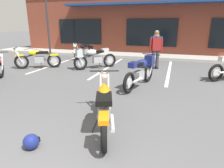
{
  "coord_description": "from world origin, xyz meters",
  "views": [
    {
      "loc": [
        1.59,
        -1.04,
        1.99
      ],
      "look_at": [
        0.15,
        3.43,
        0.55
      ],
      "focal_mm": 31.6,
      "sensor_mm": 36.0,
      "label": 1
    }
  ],
  "objects_px": {
    "motorcycle_foreground_classic": "(104,106)",
    "motorcycle_red_sportbike": "(93,57)",
    "helmet_on_pavement": "(31,142)",
    "motorcycle_black_cruiser": "(84,50)",
    "person_in_black_shirt": "(156,45)",
    "person_in_shorts_foreground": "(156,48)",
    "motorcycle_orange_scrambler": "(141,71)",
    "motorcycle_blue_standard": "(37,58)"
  },
  "relations": [
    {
      "from": "motorcycle_black_cruiser",
      "to": "person_in_black_shirt",
      "type": "xyz_separation_m",
      "value": [
        4.23,
        -0.3,
        0.49
      ]
    },
    {
      "from": "person_in_shorts_foreground",
      "to": "helmet_on_pavement",
      "type": "distance_m",
      "value": 6.98
    },
    {
      "from": "motorcycle_red_sportbike",
      "to": "helmet_on_pavement",
      "type": "height_order",
      "value": "motorcycle_red_sportbike"
    },
    {
      "from": "motorcycle_black_cruiser",
      "to": "motorcycle_orange_scrambler",
      "type": "bearing_deg",
      "value": -47.04
    },
    {
      "from": "motorcycle_red_sportbike",
      "to": "person_in_black_shirt",
      "type": "relative_size",
      "value": 1.0
    },
    {
      "from": "motorcycle_blue_standard",
      "to": "person_in_black_shirt",
      "type": "height_order",
      "value": "person_in_black_shirt"
    },
    {
      "from": "motorcycle_red_sportbike",
      "to": "motorcycle_black_cruiser",
      "type": "distance_m",
      "value": 3.04
    },
    {
      "from": "person_in_shorts_foreground",
      "to": "helmet_on_pavement",
      "type": "height_order",
      "value": "person_in_shorts_foreground"
    },
    {
      "from": "motorcycle_black_cruiser",
      "to": "helmet_on_pavement",
      "type": "xyz_separation_m",
      "value": [
        3.08,
        -8.5,
        -0.33
      ]
    },
    {
      "from": "motorcycle_red_sportbike",
      "to": "motorcycle_black_cruiser",
      "type": "relative_size",
      "value": 0.79
    },
    {
      "from": "motorcycle_red_sportbike",
      "to": "person_in_shorts_foreground",
      "type": "distance_m",
      "value": 2.86
    },
    {
      "from": "motorcycle_black_cruiser",
      "to": "motorcycle_orange_scrambler",
      "type": "relative_size",
      "value": 1.02
    },
    {
      "from": "motorcycle_blue_standard",
      "to": "person_in_black_shirt",
      "type": "distance_m",
      "value": 5.88
    },
    {
      "from": "motorcycle_red_sportbike",
      "to": "motorcycle_blue_standard",
      "type": "bearing_deg",
      "value": -164.8
    },
    {
      "from": "motorcycle_foreground_classic",
      "to": "person_in_black_shirt",
      "type": "xyz_separation_m",
      "value": [
        0.23,
        7.18,
        0.49
      ]
    },
    {
      "from": "motorcycle_foreground_classic",
      "to": "helmet_on_pavement",
      "type": "xyz_separation_m",
      "value": [
        -0.92,
        -1.01,
        -0.33
      ]
    },
    {
      "from": "motorcycle_orange_scrambler",
      "to": "helmet_on_pavement",
      "type": "bearing_deg",
      "value": -105.83
    },
    {
      "from": "person_in_black_shirt",
      "to": "person_in_shorts_foreground",
      "type": "xyz_separation_m",
      "value": [
        0.13,
        -1.38,
        0.0
      ]
    },
    {
      "from": "motorcycle_foreground_classic",
      "to": "person_in_black_shirt",
      "type": "distance_m",
      "value": 7.2
    },
    {
      "from": "person_in_black_shirt",
      "to": "motorcycle_red_sportbike",
      "type": "bearing_deg",
      "value": -138.88
    },
    {
      "from": "motorcycle_foreground_classic",
      "to": "motorcycle_orange_scrambler",
      "type": "bearing_deg",
      "value": 86.03
    },
    {
      "from": "motorcycle_orange_scrambler",
      "to": "motorcycle_foreground_classic",
      "type": "bearing_deg",
      "value": -93.97
    },
    {
      "from": "motorcycle_foreground_classic",
      "to": "motorcycle_red_sportbike",
      "type": "relative_size",
      "value": 1.21
    },
    {
      "from": "motorcycle_red_sportbike",
      "to": "person_in_black_shirt",
      "type": "distance_m",
      "value": 3.44
    },
    {
      "from": "person_in_shorts_foreground",
      "to": "motorcycle_foreground_classic",
      "type": "bearing_deg",
      "value": -93.57
    },
    {
      "from": "motorcycle_foreground_classic",
      "to": "person_in_shorts_foreground",
      "type": "relative_size",
      "value": 1.21
    },
    {
      "from": "motorcycle_black_cruiser",
      "to": "motorcycle_blue_standard",
      "type": "bearing_deg",
      "value": -104.66
    },
    {
      "from": "motorcycle_black_cruiser",
      "to": "helmet_on_pavement",
      "type": "bearing_deg",
      "value": -70.07
    },
    {
      "from": "motorcycle_red_sportbike",
      "to": "person_in_black_shirt",
      "type": "height_order",
      "value": "person_in_black_shirt"
    },
    {
      "from": "motorcycle_red_sportbike",
      "to": "motorcycle_blue_standard",
      "type": "xyz_separation_m",
      "value": [
        -2.51,
        -0.68,
        -0.07
      ]
    },
    {
      "from": "motorcycle_black_cruiser",
      "to": "person_in_black_shirt",
      "type": "relative_size",
      "value": 1.26
    },
    {
      "from": "person_in_black_shirt",
      "to": "person_in_shorts_foreground",
      "type": "distance_m",
      "value": 1.39
    },
    {
      "from": "motorcycle_red_sportbike",
      "to": "motorcycle_black_cruiser",
      "type": "height_order",
      "value": "same"
    },
    {
      "from": "person_in_black_shirt",
      "to": "person_in_shorts_foreground",
      "type": "height_order",
      "value": "same"
    },
    {
      "from": "person_in_shorts_foreground",
      "to": "motorcycle_black_cruiser",
      "type": "bearing_deg",
      "value": 158.89
    },
    {
      "from": "person_in_black_shirt",
      "to": "motorcycle_blue_standard",
      "type": "bearing_deg",
      "value": -150.06
    },
    {
      "from": "motorcycle_black_cruiser",
      "to": "person_in_shorts_foreground",
      "type": "distance_m",
      "value": 4.7
    },
    {
      "from": "motorcycle_foreground_classic",
      "to": "motorcycle_red_sportbike",
      "type": "bearing_deg",
      "value": 115.34
    },
    {
      "from": "motorcycle_black_cruiser",
      "to": "person_in_shorts_foreground",
      "type": "relative_size",
      "value": 1.26
    },
    {
      "from": "motorcycle_orange_scrambler",
      "to": "person_in_shorts_foreground",
      "type": "xyz_separation_m",
      "value": [
        0.16,
        2.83,
        0.42
      ]
    },
    {
      "from": "motorcycle_orange_scrambler",
      "to": "person_in_shorts_foreground",
      "type": "bearing_deg",
      "value": 86.85
    },
    {
      "from": "motorcycle_blue_standard",
      "to": "motorcycle_foreground_classic",
      "type": "bearing_deg",
      "value": -41.28
    }
  ]
}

